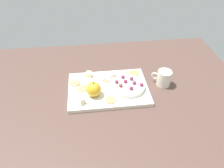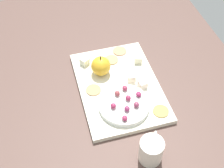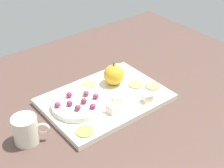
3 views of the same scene
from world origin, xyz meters
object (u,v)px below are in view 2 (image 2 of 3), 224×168
at_px(cheese_cube_0, 143,84).
at_px(grape_7, 117,93).
at_px(cheese_cube_3, 85,61).
at_px(cracker_1, 93,90).
at_px(apple_whole, 101,66).
at_px(grape_4, 125,88).
at_px(cheese_cube_2, 138,59).
at_px(grape_2, 136,105).
at_px(grape_0, 126,109).
at_px(grape_5, 113,106).
at_px(cracker_0, 161,111).
at_px(grape_6, 139,94).
at_px(grape_1, 128,98).
at_px(cup, 151,150).
at_px(cheese_cube_1, 132,78).
at_px(cracker_2, 120,51).
at_px(platter, 119,86).
at_px(grape_3, 125,118).
at_px(serving_dish, 123,105).
at_px(cracker_3, 111,60).

height_order(cheese_cube_0, grape_7, grape_7).
xyz_separation_m(cheese_cube_3, cracker_1, (0.14, 0.00, -0.01)).
height_order(apple_whole, grape_4, apple_whole).
xyz_separation_m(cheese_cube_2, grape_4, (0.13, -0.09, 0.01)).
bearing_deg(cheese_cube_0, grape_2, -30.90).
distance_m(grape_0, grape_5, 0.04).
xyz_separation_m(cracker_0, grape_6, (-0.07, -0.06, 0.02)).
bearing_deg(grape_1, cup, 2.11).
bearing_deg(apple_whole, grape_2, 19.88).
xyz_separation_m(cheese_cube_1, cup, (0.29, -0.04, 0.01)).
relative_size(cheese_cube_0, grape_0, 1.40).
relative_size(cheese_cube_3, grape_0, 1.40).
height_order(grape_2, grape_6, grape_2).
bearing_deg(cheese_cube_1, cracker_1, -86.35).
relative_size(cheese_cube_0, grape_1, 1.40).
relative_size(grape_0, grape_1, 1.00).
relative_size(cheese_cube_2, cracker_2, 0.53).
relative_size(platter, cup, 4.20).
bearing_deg(grape_2, cup, -3.56).
distance_m(cheese_cube_0, cracker_1, 0.17).
bearing_deg(cheese_cube_2, cup, -13.30).
bearing_deg(grape_5, grape_4, 136.91).
distance_m(apple_whole, grape_6, 0.18).
bearing_deg(apple_whole, grape_3, 4.49).
bearing_deg(grape_3, apple_whole, -175.51).
bearing_deg(grape_6, grape_3, -42.41).
relative_size(grape_3, cup, 0.21).
bearing_deg(platter, cracker_0, 33.85).
bearing_deg(cheese_cube_0, cheese_cube_3, -133.99).
bearing_deg(grape_3, cracker_0, 94.91).
bearing_deg(grape_3, serving_dish, 167.30).
bearing_deg(cheese_cube_2, cracker_3, -110.36).
bearing_deg(apple_whole, cracker_0, 33.37).
bearing_deg(cheese_cube_1, apple_whole, -124.36).
bearing_deg(apple_whole, grape_0, 8.92).
height_order(grape_0, cup, cup).
relative_size(cheese_cube_1, grape_7, 1.40).
relative_size(apple_whole, cup, 0.75).
xyz_separation_m(cheese_cube_3, cup, (0.42, 0.11, 0.01)).
distance_m(grape_0, cup, 0.16).
distance_m(apple_whole, grape_3, 0.24).
distance_m(platter, cracker_3, 0.13).
xyz_separation_m(grape_2, grape_4, (-0.08, -0.02, -0.00)).
xyz_separation_m(cheese_cube_0, cup, (0.25, -0.06, 0.01)).
height_order(grape_1, grape_5, same).
height_order(cheese_cube_3, grape_3, grape_3).
distance_m(cracker_2, grape_6, 0.25).
distance_m(platter, grape_1, 0.09).
distance_m(cracker_0, cracker_3, 0.29).
height_order(platter, cheese_cube_2, cheese_cube_2).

